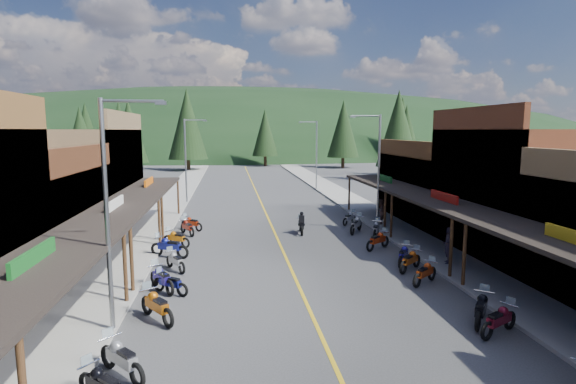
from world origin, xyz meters
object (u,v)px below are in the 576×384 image
object	(u,v)px
shop_west_2	(9,222)
bike_west_11	(187,226)
rider_on_bike	(301,225)
bike_east_7	(410,259)
bike_east_4	(499,319)
bike_east_8	(404,254)
pine_1	(119,129)
bike_east_5	(481,307)
shop_east_2	(529,192)
bike_west_6	(170,282)
bike_east_6	(425,272)
bike_west_3	(103,384)
pine_6	(474,133)
pine_0	(12,133)
pine_5	(402,125)
streetlight_1	(187,157)
bike_east_9	(378,239)
bike_east_12	(349,217)
pine_4	(343,129)
bike_west_10	(176,238)
pedestrian_east_b	(381,211)
bike_west_7	(162,277)
pedestrian_east_a	(448,245)
streetlight_3	(315,152)
pine_11	(398,128)
bike_west_8	(175,260)
bike_west_5	(157,305)
bike_west_4	(122,357)
shop_west_3	(73,180)
bike_east_11	(356,224)
pine_8	(81,138)
streetlight_2	(377,167)
pine_7	(86,129)
shop_east_3	(447,188)
bike_east_10	(376,228)
pine_9	(406,134)
pine_3	(265,133)

from	to	relation	value
shop_west_2	bike_west_11	distance (m)	10.66
rider_on_bike	bike_east_7	bearing A→B (deg)	-60.04
bike_east_4	bike_east_8	distance (m)	8.19
pine_1	rider_on_bike	bearing A→B (deg)	-67.46
bike_east_5	shop_east_2	bearing A→B (deg)	85.71
bike_west_6	bike_east_6	xyz separation A→B (m)	(11.32, -0.19, 0.04)
bike_west_3	pine_6	bearing A→B (deg)	5.55
pine_0	pine_5	bearing A→B (deg)	7.70
shop_west_2	bike_west_6	world-z (taller)	shop_west_2
streetlight_1	bike_east_9	distance (m)	22.78
pine_5	bike_east_12	bearing A→B (deg)	-114.63
pine_4	bike_east_6	size ratio (longest dim) A/B	6.24
bike_west_10	pedestrian_east_b	xyz separation A→B (m)	(14.15, 4.13, 0.52)
pine_4	bike_west_7	distance (m)	66.87
bike_east_7	pedestrian_east_a	bearing A→B (deg)	62.60
pedestrian_east_a	pine_5	bearing A→B (deg)	179.51
pine_4	pine_5	xyz separation A→B (m)	(16.00, 12.00, 0.75)
streetlight_3	pine_11	world-z (taller)	pine_11
bike_east_7	bike_east_9	distance (m)	4.14
pine_6	bike_west_8	size ratio (longest dim) A/B	5.76
pedestrian_east_a	bike_east_7	bearing A→B (deg)	-56.87
pine_0	bike_west_5	world-z (taller)	pine_0
bike_west_4	bike_east_7	bearing A→B (deg)	-7.96
shop_west_3	bike_east_11	size ratio (longest dim) A/B	4.91
shop_west_2	pine_8	world-z (taller)	pine_8
pine_5	pine_11	xyz separation A→B (m)	(-14.00, -34.00, -0.80)
bike_west_10	bike_east_9	xyz separation A→B (m)	(11.81, -2.16, 0.04)
streetlight_2	pine_7	size ratio (longest dim) A/B	0.64
streetlight_1	bike_west_5	bearing A→B (deg)	-87.42
pine_6	pine_11	bearing A→B (deg)	-135.00
streetlight_2	shop_west_2	bearing A→B (deg)	-163.08
streetlight_3	bike_west_11	bearing A→B (deg)	-120.91
shop_east_3	pine_1	distance (m)	69.95
shop_east_2	bike_east_11	distance (m)	10.63
bike_west_5	bike_east_6	distance (m)	11.74
pine_5	shop_west_2	bearing A→B (deg)	-124.19
bike_east_10	pine_9	bearing A→B (deg)	90.99
shop_east_3	pine_8	bearing A→B (deg)	141.25
pine_9	bike_west_6	size ratio (longest dim) A/B	5.75
streetlight_2	pine_1	xyz separation A→B (m)	(-30.95, 62.00, 2.78)
bike_west_11	bike_east_9	size ratio (longest dim) A/B	0.97
pine_9	pedestrian_east_b	world-z (taller)	pine_9
streetlight_2	bike_west_4	bearing A→B (deg)	-127.52
streetlight_3	bike_east_6	distance (m)	32.95
pine_11	bike_east_11	world-z (taller)	pine_11
shop_west_2	streetlight_2	size ratio (longest dim) A/B	1.36
shop_east_2	pine_9	world-z (taller)	pine_9
rider_on_bike	pedestrian_east_a	xyz separation A→B (m)	(6.33, -8.16, 0.46)
streetlight_2	pine_0	distance (m)	71.59
pine_3	pine_9	bearing A→B (deg)	-46.40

